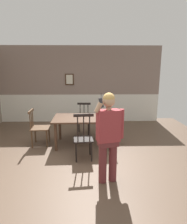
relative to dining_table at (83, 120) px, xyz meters
The scene contains 7 objects.
ground_plane 1.31m from the dining_table, 101.48° to the right, with size 7.58×7.58×0.00m, color brown.
room_back_partition 2.45m from the dining_table, 95.53° to the left, with size 5.97×0.17×2.78m.
dining_table is the anchor object (origin of this frame).
chair_near_window 0.91m from the dining_table, 91.23° to the left, with size 0.44×0.44×0.94m.
chair_by_doorway 1.17m from the dining_table, behind, with size 0.49×0.49×0.94m.
chair_at_table_head 0.90m from the dining_table, 88.31° to the right, with size 0.45×0.45×1.07m.
person_figure 1.82m from the dining_table, 74.45° to the right, with size 0.52×0.30×1.59m.
Camera 1 is at (0.38, -3.69, 1.95)m, focal length 30.67 mm.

